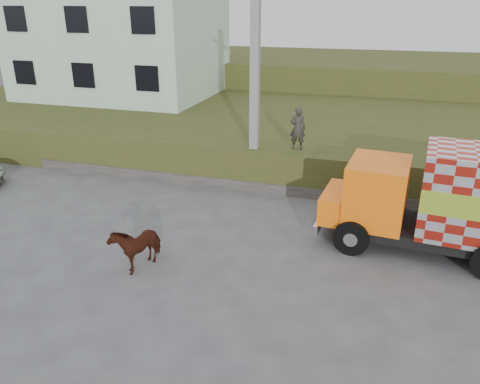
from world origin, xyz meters
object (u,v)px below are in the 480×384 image
(utility_pole, at_px, (255,77))
(pedestrian, at_px, (298,128))
(cow, at_px, (137,245))
(cargo_truck, at_px, (465,203))

(utility_pole, relative_size, pedestrian, 5.20)
(utility_pole, relative_size, cow, 5.53)
(cargo_truck, relative_size, cow, 4.77)
(utility_pole, bearing_deg, pedestrian, 12.08)
(utility_pole, xyz_separation_m, cow, (-1.40, -6.43, -3.46))
(cargo_truck, height_order, cow, cargo_truck)
(cargo_truck, distance_m, cow, 8.73)
(utility_pole, bearing_deg, cargo_truck, -26.67)
(cow, distance_m, pedestrian, 7.55)
(cow, bearing_deg, pedestrian, 81.83)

